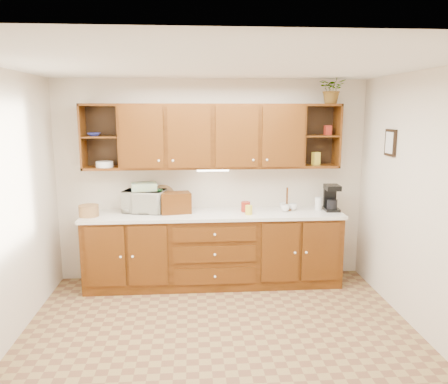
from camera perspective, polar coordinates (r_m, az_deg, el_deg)
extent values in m
plane|color=olive|center=(4.48, -0.37, -18.93)|extent=(4.00, 4.00, 0.00)
plane|color=white|center=(3.91, -0.42, 16.32)|extent=(4.00, 4.00, 0.00)
plane|color=beige|center=(5.72, -1.56, 1.48)|extent=(4.00, 0.00, 4.00)
plane|color=beige|center=(4.59, 25.40, -1.87)|extent=(0.00, 3.50, 3.50)
cube|color=#341906|center=(5.63, -1.37, -7.59)|extent=(3.20, 0.60, 0.90)
cube|color=white|center=(5.49, -1.39, -2.96)|extent=(3.24, 0.64, 0.04)
cube|color=#341906|center=(5.49, -1.51, 7.29)|extent=(2.30, 0.33, 0.80)
cube|color=black|center=(5.74, -15.53, 7.06)|extent=(0.45, 0.02, 0.80)
cube|color=black|center=(5.87, 12.06, 7.28)|extent=(0.45, 0.02, 0.80)
cube|color=#341906|center=(5.59, -15.83, 6.96)|extent=(0.43, 0.30, 0.02)
cube|color=#341906|center=(5.72, 12.49, 7.18)|extent=(0.43, 0.30, 0.02)
cube|color=#341906|center=(5.71, 12.65, 11.04)|extent=(0.45, 0.33, 0.03)
cube|color=white|center=(5.48, -1.47, 2.87)|extent=(0.40, 0.05, 0.02)
cube|color=black|center=(5.30, 20.92, 6.04)|extent=(0.03, 0.24, 0.30)
cylinder|color=#A17643|center=(5.55, -17.25, -2.35)|extent=(0.27, 0.27, 0.14)
imported|color=beige|center=(5.61, -10.34, -1.17)|extent=(0.56, 0.44, 0.28)
cube|color=#D8D966|center=(5.58, -10.41, 0.70)|extent=(0.34, 0.28, 0.09)
cylinder|color=black|center=(5.54, -8.39, -1.14)|extent=(0.08, 0.08, 0.30)
cylinder|color=#A17643|center=(5.73, -7.94, -2.18)|extent=(0.33, 0.10, 0.32)
cube|color=#341906|center=(5.49, -6.37, -1.41)|extent=(0.41, 0.30, 0.26)
cylinder|color=#341906|center=(5.66, 8.23, -0.89)|extent=(0.02, 0.02, 0.30)
cylinder|color=#341906|center=(5.69, 8.20, -2.28)|extent=(0.12, 0.12, 0.02)
imported|color=white|center=(5.71, 8.98, -1.91)|extent=(0.11, 0.11, 0.09)
imported|color=white|center=(5.74, 7.65, -1.80)|extent=(0.11, 0.11, 0.09)
imported|color=white|center=(5.61, 7.98, -2.10)|extent=(0.11, 0.11, 0.09)
cylinder|color=maroon|center=(5.55, 2.84, -1.92)|extent=(0.15, 0.15, 0.13)
cylinder|color=white|center=(5.77, 12.22, -1.49)|extent=(0.10, 0.10, 0.16)
cylinder|color=gold|center=(5.40, 3.26, -2.36)|extent=(0.11, 0.11, 0.11)
cube|color=black|center=(5.78, 13.84, -2.20)|extent=(0.19, 0.24, 0.04)
cube|color=black|center=(5.83, 13.64, -0.64)|extent=(0.16, 0.06, 0.29)
cube|color=black|center=(5.72, 13.97, 0.59)|extent=(0.19, 0.24, 0.06)
cylinder|color=black|center=(5.74, 13.93, -1.54)|extent=(0.14, 0.14, 0.12)
imported|color=navy|center=(5.59, -16.62, 7.22)|extent=(0.17, 0.17, 0.04)
cylinder|color=white|center=(5.58, -15.34, 3.52)|extent=(0.23, 0.23, 0.07)
cube|color=gold|center=(5.72, 11.91, 4.30)|extent=(0.11, 0.10, 0.16)
cube|color=maroon|center=(5.73, 13.40, 7.85)|extent=(0.09, 0.08, 0.12)
imported|color=#999999|center=(5.69, 13.99, 12.92)|extent=(0.40, 0.37, 0.36)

